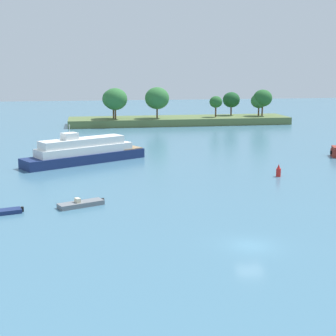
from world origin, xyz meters
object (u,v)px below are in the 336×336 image
(small_motorboat, at_px, (81,204))
(fishing_skiff, at_px, (0,212))
(channel_buoy_red, at_px, (278,171))
(white_riverboat, at_px, (84,152))

(small_motorboat, distance_m, fishing_skiff, 9.12)
(small_motorboat, bearing_deg, channel_buoy_red, 22.04)
(small_motorboat, xyz_separation_m, white_riverboat, (0.62, 27.69, 1.54))
(small_motorboat, height_order, white_riverboat, white_riverboat)
(small_motorboat, distance_m, white_riverboat, 27.74)
(small_motorboat, xyz_separation_m, channel_buoy_red, (29.05, 11.76, 0.52))
(white_riverboat, bearing_deg, fishing_skiff, -107.96)
(small_motorboat, relative_size, fishing_skiff, 1.11)
(small_motorboat, bearing_deg, fishing_skiff, -168.52)
(small_motorboat, distance_m, channel_buoy_red, 31.34)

